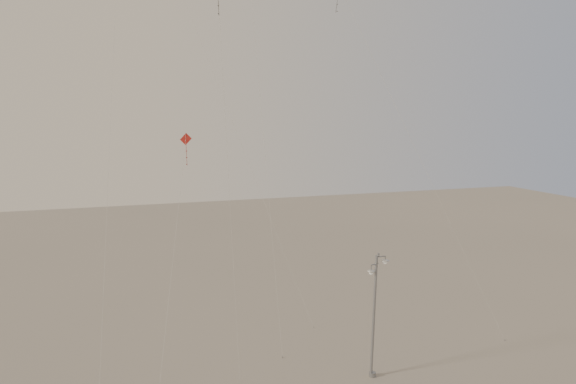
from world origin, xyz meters
name	(u,v)px	position (x,y,z in m)	size (l,w,h in m)	color
street_lamp	(375,312)	(4.55, 3.77, 4.41)	(1.60, 0.69, 8.27)	gray
kite_1	(223,73)	(-4.77, 5.58, 19.41)	(0.81, 2.87, 25.00)	black
kite_3	(181,190)	(-7.18, 7.03, 12.41)	(3.73, 8.67, 15.85)	maroon
kite_4	(380,75)	(7.95, 10.11, 19.83)	(11.80, 6.11, 26.55)	black
kite_5	(202,46)	(-3.49, 18.87, 22.42)	(10.11, 8.41, 30.42)	#983019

